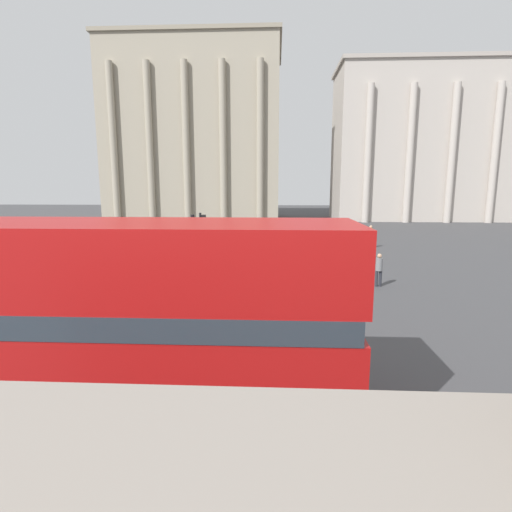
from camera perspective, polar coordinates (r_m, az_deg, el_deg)
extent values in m
cylinder|color=black|center=(9.77, 3.73, -16.13)|extent=(0.98, 0.22, 0.98)
cylinder|color=black|center=(7.58, 4.02, -24.57)|extent=(0.98, 0.22, 0.98)
cube|color=#B71414|center=(9.19, -23.98, -13.01)|extent=(11.19, 2.53, 1.68)
cube|color=#2D3842|center=(8.85, -24.47, -6.63)|extent=(10.96, 2.55, 0.45)
cube|color=#B71414|center=(8.64, -24.93, -0.46)|extent=(11.19, 2.53, 1.48)
cube|color=#A39984|center=(61.77, -8.31, 16.47)|extent=(23.74, 15.14, 23.79)
cube|color=gray|center=(64.31, -8.61, 27.28)|extent=(24.34, 15.74, 0.50)
cylinder|color=#A39984|center=(56.59, -19.71, 14.79)|extent=(0.90, 0.90, 20.22)
cylinder|color=#A39984|center=(54.99, -14.97, 15.19)|extent=(0.90, 0.90, 20.22)
cylinder|color=#A39984|center=(53.77, -9.97, 15.50)|extent=(0.90, 0.90, 20.22)
cylinder|color=#A39984|center=(52.94, -4.76, 15.70)|extent=(0.90, 0.90, 20.22)
cylinder|color=#A39984|center=(52.54, 0.58, 15.78)|extent=(0.90, 0.90, 20.22)
cube|color=#BCB2A8|center=(65.21, 26.57, 13.86)|extent=(33.56, 10.32, 20.75)
cube|color=#ADA399|center=(66.96, 27.34, 22.93)|extent=(34.16, 10.92, 0.50)
cylinder|color=#BCB2A8|center=(55.66, 15.70, 13.75)|extent=(0.90, 0.90, 17.64)
cylinder|color=#BCB2A8|center=(57.05, 21.11, 13.37)|extent=(0.90, 0.90, 17.64)
cylinder|color=#BCB2A8|center=(58.89, 26.21, 12.89)|extent=(0.90, 0.90, 17.64)
cylinder|color=#BCB2A8|center=(61.16, 30.94, 12.36)|extent=(0.90, 0.90, 17.64)
cylinder|color=black|center=(13.02, -8.84, -2.73)|extent=(0.12, 0.12, 3.90)
cube|color=black|center=(12.74, -8.23, 3.85)|extent=(0.20, 0.24, 0.70)
sphere|color=green|center=(12.71, -7.75, 4.52)|extent=(0.14, 0.14, 0.14)
cylinder|color=black|center=(21.13, -7.87, 1.50)|extent=(0.12, 0.12, 3.42)
cube|color=black|center=(20.95, -7.47, 4.91)|extent=(0.20, 0.24, 0.70)
sphere|color=green|center=(20.92, -7.18, 5.32)|extent=(0.14, 0.14, 0.14)
cylinder|color=#282B33|center=(32.33, 15.83, 1.85)|extent=(0.14, 0.14, 0.87)
cylinder|color=#282B33|center=(32.37, 16.14, 1.84)|extent=(0.14, 0.14, 0.87)
cylinder|color=yellow|center=(32.26, 16.05, 3.21)|extent=(0.32, 0.32, 0.69)
sphere|color=tan|center=(32.21, 16.09, 4.02)|extent=(0.23, 0.23, 0.23)
cylinder|color=#282B33|center=(20.11, 16.83, -3.10)|extent=(0.14, 0.14, 0.78)
cylinder|color=#282B33|center=(20.15, 17.33, -3.09)|extent=(0.14, 0.14, 0.78)
cylinder|color=slate|center=(19.99, 17.18, -1.14)|extent=(0.32, 0.32, 0.62)
sphere|color=tan|center=(19.91, 17.24, 0.03)|extent=(0.21, 0.21, 0.21)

